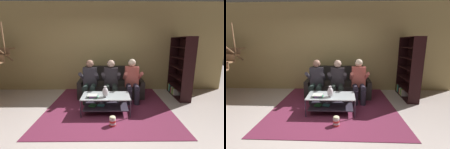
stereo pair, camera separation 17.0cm
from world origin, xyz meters
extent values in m
plane|color=beige|center=(0.00, 0.00, 0.00)|extent=(16.80, 16.80, 0.00)
cube|color=tan|center=(0.00, 2.46, 1.45)|extent=(8.40, 0.12, 2.90)
cylinder|color=#A97A52|center=(-2.71, 1.68, 1.73)|extent=(0.04, 0.04, 0.90)
cube|color=#2A2624|center=(0.34, 1.80, 0.20)|extent=(1.67, 0.89, 0.40)
cube|color=black|center=(0.34, 2.16, 0.64)|extent=(1.67, 0.18, 0.47)
cube|color=#2A2624|center=(-0.56, 1.80, 0.26)|extent=(0.13, 0.89, 0.52)
cube|color=#2A2624|center=(1.25, 1.80, 0.26)|extent=(0.13, 0.89, 0.52)
cylinder|color=#202E2A|center=(-0.34, 1.05, 0.20)|extent=(0.14, 0.14, 0.40)
cylinder|color=#202E2A|center=(-0.14, 1.05, 0.20)|extent=(0.14, 0.14, 0.40)
cylinder|color=#202E2A|center=(-0.34, 1.23, 0.45)|extent=(0.14, 0.42, 0.14)
cylinder|color=#202E2A|center=(-0.14, 1.23, 0.45)|extent=(0.14, 0.42, 0.14)
cube|color=#322E36|center=(-0.24, 1.44, 0.68)|extent=(0.38, 0.22, 0.55)
cylinder|color=#322E36|center=(-0.44, 1.26, 0.73)|extent=(0.09, 0.49, 0.31)
cylinder|color=#322E36|center=(-0.04, 1.26, 0.73)|extent=(0.09, 0.49, 0.31)
sphere|color=#9E6E5A|center=(-0.24, 1.44, 1.05)|extent=(0.21, 0.21, 0.21)
ellipsoid|color=black|center=(-0.24, 1.46, 1.08)|extent=(0.21, 0.21, 0.13)
cylinder|color=black|center=(0.24, 1.05, 0.20)|extent=(0.14, 0.14, 0.40)
cylinder|color=black|center=(0.44, 1.05, 0.20)|extent=(0.14, 0.14, 0.40)
cylinder|color=black|center=(0.24, 1.23, 0.45)|extent=(0.14, 0.42, 0.14)
cylinder|color=black|center=(0.44, 1.23, 0.45)|extent=(0.14, 0.42, 0.14)
cube|color=#2F292E|center=(0.34, 1.44, 0.67)|extent=(0.38, 0.22, 0.54)
cylinder|color=#2F292E|center=(0.14, 1.26, 0.73)|extent=(0.09, 0.49, 0.31)
cylinder|color=#2F292E|center=(0.55, 1.26, 0.73)|extent=(0.09, 0.49, 0.31)
sphere|color=tan|center=(0.34, 1.44, 1.05)|extent=(0.21, 0.21, 0.21)
ellipsoid|color=black|center=(0.34, 1.46, 1.08)|extent=(0.21, 0.21, 0.13)
cylinder|color=#2B2635|center=(0.83, 1.05, 0.20)|extent=(0.14, 0.14, 0.40)
cylinder|color=#2B2635|center=(1.03, 1.05, 0.20)|extent=(0.14, 0.14, 0.40)
cylinder|color=#2B2635|center=(0.83, 1.23, 0.45)|extent=(0.14, 0.42, 0.14)
cylinder|color=#2B2635|center=(1.03, 1.23, 0.45)|extent=(0.14, 0.42, 0.14)
cube|color=#B6554C|center=(0.93, 1.44, 0.69)|extent=(0.38, 0.22, 0.57)
cylinder|color=#B6554C|center=(0.73, 1.26, 0.75)|extent=(0.09, 0.49, 0.31)
cylinder|color=#B6554C|center=(1.13, 1.26, 0.75)|extent=(0.09, 0.49, 0.31)
sphere|color=beige|center=(0.93, 1.44, 1.08)|extent=(0.21, 0.21, 0.21)
ellipsoid|color=black|center=(0.93, 1.46, 1.11)|extent=(0.21, 0.21, 0.13)
cube|color=#B0B9BB|center=(0.22, 0.63, 0.41)|extent=(1.11, 0.60, 0.02)
cube|color=#342E3C|center=(0.22, 0.63, 0.15)|extent=(1.02, 0.55, 0.02)
cylinder|color=#332938|center=(-0.32, 0.34, 0.21)|extent=(0.03, 0.03, 0.42)
cylinder|color=#332938|center=(0.76, 0.34, 0.21)|extent=(0.03, 0.03, 0.42)
cylinder|color=#332938|center=(-0.32, 0.92, 0.21)|extent=(0.03, 0.03, 0.42)
cylinder|color=#332938|center=(0.76, 0.92, 0.21)|extent=(0.03, 0.03, 0.42)
cube|color=#338B43|center=(-0.09, 0.63, 0.17)|extent=(0.18, 0.17, 0.03)
cube|color=teal|center=(0.11, 0.64, 0.17)|extent=(0.18, 0.14, 0.03)
cube|color=maroon|center=(0.28, 1.12, 0.01)|extent=(3.04, 3.17, 0.01)
cube|color=#855664|center=(0.28, 1.12, 0.01)|extent=(1.67, 1.74, 0.00)
ellipsoid|color=silver|center=(0.21, 0.53, 0.53)|extent=(0.14, 0.14, 0.23)
cylinder|color=silver|center=(0.21, 0.53, 0.65)|extent=(0.06, 0.06, 0.05)
cube|color=#308B4D|center=(-0.06, 0.52, 0.43)|extent=(0.24, 0.19, 0.02)
cube|color=purple|center=(-0.07, 0.53, 0.45)|extent=(0.21, 0.21, 0.02)
cube|color=silver|center=(-0.08, 0.52, 0.46)|extent=(0.22, 0.18, 0.02)
cube|color=black|center=(2.44, 2.25, 0.89)|extent=(0.31, 0.03, 1.79)
cube|color=black|center=(2.39, 1.16, 0.89)|extent=(0.31, 0.03, 1.79)
cube|color=black|center=(2.56, 1.70, 0.89)|extent=(0.07, 1.11, 1.79)
cube|color=black|center=(2.41, 1.70, 0.01)|extent=(0.35, 1.08, 0.02)
cube|color=black|center=(2.41, 1.70, 0.30)|extent=(0.35, 1.08, 0.02)
cube|color=black|center=(2.41, 1.70, 0.60)|extent=(0.35, 1.08, 0.02)
cube|color=black|center=(2.41, 1.70, 0.89)|extent=(0.35, 1.08, 0.02)
cube|color=black|center=(2.41, 1.70, 1.19)|extent=(0.35, 1.08, 0.02)
cube|color=black|center=(2.41, 1.70, 1.49)|extent=(0.35, 1.08, 0.02)
cube|color=black|center=(2.41, 1.70, 1.78)|extent=(0.35, 1.08, 0.02)
cube|color=gold|center=(2.41, 2.21, 0.14)|extent=(0.21, 0.05, 0.23)
cube|color=teal|center=(2.43, 2.15, 0.14)|extent=(0.27, 0.06, 0.24)
cube|color=teal|center=(2.40, 2.09, 0.11)|extent=(0.21, 0.05, 0.17)
cube|color=#1E2D2F|center=(2.40, 2.04, 0.14)|extent=(0.21, 0.05, 0.24)
cube|color=#1E2827|center=(2.39, 1.99, 0.13)|extent=(0.20, 0.04, 0.21)
cube|color=red|center=(2.43, 1.95, 0.11)|extent=(0.28, 0.05, 0.17)
cube|color=silver|center=(2.42, 1.91, 0.13)|extent=(0.27, 0.04, 0.22)
cube|color=#A8A942|center=(2.43, 1.87, 0.12)|extent=(0.28, 0.04, 0.19)
cube|color=#398F56|center=(2.40, 1.82, 0.13)|extent=(0.23, 0.06, 0.21)
cube|color=gold|center=(2.42, 1.76, 0.12)|extent=(0.28, 0.06, 0.21)
cube|color=silver|center=(2.39, 1.72, 0.12)|extent=(0.22, 0.04, 0.20)
cylinder|color=red|center=(0.37, 0.02, 0.02)|extent=(0.13, 0.13, 0.04)
cylinder|color=white|center=(0.37, 0.02, 0.06)|extent=(0.13, 0.13, 0.04)
cylinder|color=red|center=(0.37, 0.02, 0.11)|extent=(0.13, 0.13, 0.04)
cylinder|color=white|center=(0.37, 0.02, 0.15)|extent=(0.13, 0.13, 0.04)
ellipsoid|color=beige|center=(0.37, 0.02, 0.19)|extent=(0.12, 0.12, 0.05)
camera|label=1|loc=(0.34, -2.69, 1.64)|focal=24.00mm
camera|label=2|loc=(0.51, -2.68, 1.64)|focal=24.00mm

